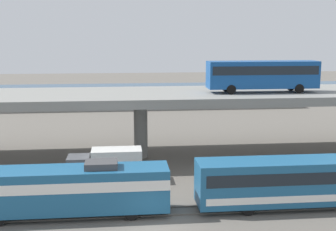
{
  "coord_description": "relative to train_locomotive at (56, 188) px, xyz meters",
  "views": [
    {
      "loc": [
        -1.94,
        -28.29,
        13.45
      ],
      "look_at": [
        3.0,
        19.66,
        4.67
      ],
      "focal_mm": 47.79,
      "sensor_mm": 36.0,
      "label": 1
    }
  ],
  "objects": [
    {
      "name": "rail_strip_near",
      "position": [
        6.94,
        -0.78,
        -2.13
      ],
      "size": [
        110.0,
        0.12,
        0.12
      ],
      "primitive_type": "cube",
      "color": "#59544C",
      "rests_on": "ground_plane"
    },
    {
      "name": "highway_overpass",
      "position": [
        6.94,
        16.0,
        4.41
      ],
      "size": [
        96.0,
        11.59,
        7.2
      ],
      "color": "gray",
      "rests_on": "ground_plane"
    },
    {
      "name": "parked_car_5",
      "position": [
        -10.01,
        48.6,
        -0.19
      ],
      "size": [
        4.42,
        1.91,
        1.5
      ],
      "rotation": [
        0.0,
        0.0,
        3.14
      ],
      "color": "silver",
      "rests_on": "pier_parking_lot"
    },
    {
      "name": "harbor_water",
      "position": [
        6.94,
        74.0,
        -2.19
      ],
      "size": [
        140.0,
        36.0,
        0.01
      ],
      "primitive_type": "cube",
      "color": "navy",
      "rests_on": "ground_plane"
    },
    {
      "name": "rail_strip_far",
      "position": [
        6.94,
        0.78,
        -2.13
      ],
      "size": [
        110.0,
        0.12,
        0.12
      ],
      "primitive_type": "cube",
      "color": "#59544C",
      "rests_on": "ground_plane"
    },
    {
      "name": "parked_car_4",
      "position": [
        8.47,
        50.56,
        -0.19
      ],
      "size": [
        4.65,
        1.84,
        1.5
      ],
      "rotation": [
        0.0,
        0.0,
        3.14
      ],
      "color": "silver",
      "rests_on": "pier_parking_lot"
    },
    {
      "name": "parked_car_3",
      "position": [
        -16.59,
        53.24,
        -0.2
      ],
      "size": [
        4.17,
        1.87,
        1.5
      ],
      "color": "#515459",
      "rests_on": "pier_parking_lot"
    },
    {
      "name": "train_coach_lead",
      "position": [
        21.18,
        -0.0,
        -0.02
      ],
      "size": [
        21.21,
        3.04,
        3.86
      ],
      "rotation": [
        0.0,
        0.0,
        3.14
      ],
      "color": "#1E5984",
      "rests_on": "ground_plane"
    },
    {
      "name": "pier_parking_lot",
      "position": [
        6.94,
        51.0,
        -1.58
      ],
      "size": [
        62.42,
        10.18,
        1.23
      ],
      "primitive_type": "cube",
      "color": "gray",
      "rests_on": "ground_plane"
    },
    {
      "name": "parked_car_1",
      "position": [
        -2.88,
        53.12,
        -0.19
      ],
      "size": [
        4.41,
        1.83,
        1.5
      ],
      "color": "maroon",
      "rests_on": "pier_parking_lot"
    },
    {
      "name": "parked_car_0",
      "position": [
        -15.1,
        49.87,
        -0.19
      ],
      "size": [
        4.34,
        2.0,
        1.5
      ],
      "rotation": [
        0.0,
        0.0,
        3.14
      ],
      "color": "silver",
      "rests_on": "pier_parking_lot"
    },
    {
      "name": "parked_car_6",
      "position": [
        30.6,
        50.86,
        -0.19
      ],
      "size": [
        4.38,
        1.99,
        1.5
      ],
      "color": "maroon",
      "rests_on": "pier_parking_lot"
    },
    {
      "name": "train_locomotive",
      "position": [
        0.0,
        0.0,
        0.0
      ],
      "size": [
        16.2,
        3.04,
        4.18
      ],
      "rotation": [
        0.0,
        0.0,
        3.14
      ],
      "color": "#1E5984",
      "rests_on": "ground_plane"
    },
    {
      "name": "transit_bus_on_overpass",
      "position": [
        20.14,
        14.81,
        7.07
      ],
      "size": [
        12.0,
        2.68,
        3.4
      ],
      "rotation": [
        0.0,
        0.0,
        3.14
      ],
      "color": "#14478C",
      "rests_on": "highway_overpass"
    },
    {
      "name": "service_truck_west",
      "position": [
        3.49,
        7.89,
        -0.56
      ],
      "size": [
        6.8,
        2.46,
        3.04
      ],
      "rotation": [
        0.0,
        0.0,
        3.14
      ],
      "color": "#515459",
      "rests_on": "ground_plane"
    },
    {
      "name": "parked_car_2",
      "position": [
        15.63,
        49.19,
        -0.19
      ],
      "size": [
        4.11,
        1.94,
        1.5
      ],
      "rotation": [
        0.0,
        0.0,
        3.14
      ],
      "color": "navy",
      "rests_on": "pier_parking_lot"
    },
    {
      "name": "parked_car_7",
      "position": [
        13.2,
        52.69,
        -0.19
      ],
      "size": [
        4.57,
        1.88,
        1.5
      ],
      "color": "black",
      "rests_on": "pier_parking_lot"
    }
  ]
}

